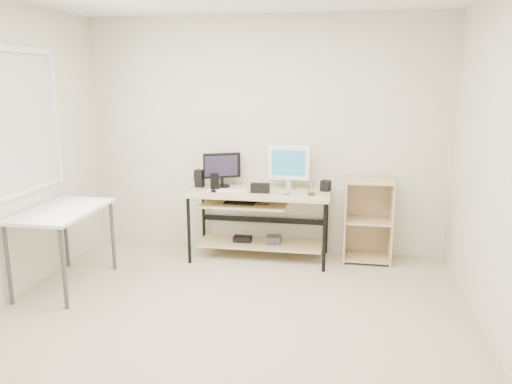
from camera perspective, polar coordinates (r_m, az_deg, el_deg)
The scene contains 16 objects.
room at distance 3.70m, azimuth -5.81°, elevation 3.31°, with size 4.01×4.01×2.62m.
desk at distance 5.39m, azimuth 0.15°, elevation -2.10°, with size 1.50×0.65×0.75m.
side_table at distance 4.95m, azimuth -21.29°, elevation -2.74°, with size 0.60×1.00×0.75m.
shelf_unit at distance 5.50m, azimuth 12.63°, elevation -3.03°, with size 0.50×0.40×0.90m.
black_monitor at distance 5.52m, azimuth -3.93°, elevation 2.80°, with size 0.39×0.21×0.38m.
white_imac at distance 5.41m, azimuth 3.75°, elevation 3.25°, with size 0.45×0.14×0.48m.
keyboard at distance 5.36m, azimuth -3.31°, elevation 0.21°, with size 0.43×0.12×0.01m, color white.
mouse at distance 5.20m, azimuth 3.50°, elevation -0.04°, with size 0.07×0.12×0.04m, color #A9A9AD.
center_speaker at distance 5.26m, azimuth 0.48°, elevation 0.46°, with size 0.20×0.09×0.10m, color black.
speaker_left at distance 5.56m, azimuth -6.46°, elevation 1.59°, with size 0.11×0.11×0.19m.
speaker_right at distance 5.39m, azimuth 7.96°, elevation 0.71°, with size 0.09×0.09×0.11m, color black.
audio_controller at distance 5.38m, azimuth -4.76°, elevation 1.16°, with size 0.09×0.06×0.18m, color black.
volume_puck at distance 5.30m, azimuth -4.89°, elevation 0.10°, with size 0.05×0.05×0.02m, color black.
smartphone at distance 5.23m, azimuth 6.35°, elevation -0.18°, with size 0.07×0.12×0.01m, color black.
coaster at distance 5.18m, azimuth 6.35°, elevation -0.34°, with size 0.08×0.08×0.01m, color #A16E48.
drinking_glass at distance 5.16m, azimuth 6.37°, elevation 0.40°, with size 0.07×0.07×0.13m, color white.
Camera 1 is at (0.85, -3.47, 1.92)m, focal length 35.00 mm.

